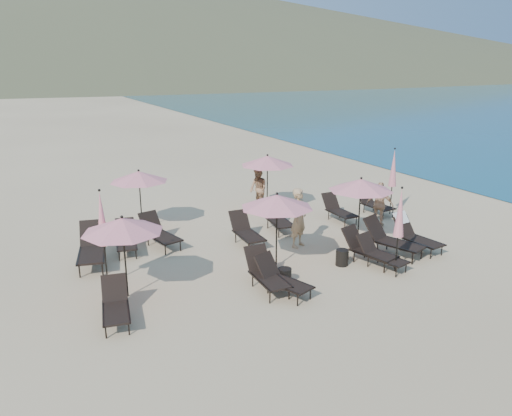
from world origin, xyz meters
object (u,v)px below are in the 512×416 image
lounger_1 (282,278)px  beachgoer_a (299,218)px  lounger_10 (338,209)px  side_table_0 (285,276)px  beachgoer_c (380,205)px  lounger_4 (380,254)px  lounger_6 (92,247)px  lounger_3 (367,248)px  lounger_12 (391,239)px  lounger_0 (115,304)px  lounger_9 (277,217)px  umbrella_open_1 (277,201)px  umbrella_open_0 (122,225)px  umbrella_closed_0 (400,213)px  umbrella_open_2 (361,185)px  umbrella_closed_2 (102,219)px  lounger_5 (414,233)px  lounger_11 (374,202)px  umbrella_closed_1 (393,168)px  umbrella_open_3 (139,176)px  lounger_2 (266,273)px  lounger_8 (246,231)px  lounger_13 (126,239)px  beachgoer_b (258,189)px  side_table_1 (342,258)px  umbrella_open_4 (267,161)px

lounger_1 → beachgoer_a: 3.37m
lounger_10 → side_table_0: 5.71m
lounger_10 → beachgoer_c: size_ratio=0.99×
lounger_4 → lounger_6: size_ratio=0.79×
lounger_3 → lounger_12: bearing=-5.5°
lounger_0 → lounger_10: 9.38m
lounger_9 → umbrella_open_1: bearing=-112.3°
beachgoer_c → lounger_12: bearing=110.5°
lounger_10 → side_table_0: lounger_10 is taller
umbrella_open_1 → beachgoer_a: bearing=37.9°
umbrella_open_0 → umbrella_closed_0: (6.82, -1.82, -0.16)m
lounger_9 → lounger_3: bearing=-69.2°
umbrella_open_2 → side_table_0: bearing=-156.9°
umbrella_open_2 → umbrella_closed_2: bearing=176.1°
lounger_5 → lounger_11: 3.68m
umbrella_closed_1 → beachgoer_a: (-4.84, -1.32, -0.82)m
lounger_12 → umbrella_open_3: 8.31m
lounger_5 → lounger_6: lounger_6 is taller
lounger_2 → lounger_11: (6.63, 3.85, -0.01)m
lounger_3 → lounger_9: 3.74m
umbrella_closed_1 → lounger_11: bearing=145.7°
lounger_0 → lounger_8: 5.55m
umbrella_closed_2 → beachgoer_a: size_ratio=1.37×
lounger_13 → beachgoer_b: bearing=32.4°
beachgoer_a → side_table_1: bearing=-106.7°
umbrella_open_2 → beachgoer_b: bearing=102.3°
lounger_6 → beachgoer_c: (9.39, -1.04, 0.28)m
lounger_8 → umbrella_open_3: umbrella_open_3 is taller
umbrella_closed_1 → beachgoer_c: 1.91m
lounger_5 → lounger_13: size_ratio=1.06×
lounger_2 → lounger_5: lounger_5 is taller
lounger_0 → lounger_9: lounger_9 is taller
lounger_0 → umbrella_open_4: bearing=50.7°
umbrella_open_4 → umbrella_closed_2: bearing=-149.7°
lounger_1 → side_table_1: bearing=-1.0°
lounger_4 → lounger_10: bearing=55.9°
lounger_4 → lounger_13: size_ratio=0.98×
umbrella_open_3 → side_table_0: (2.14, -5.96, -1.63)m
lounger_1 → beachgoer_b: size_ratio=1.03×
lounger_11 → umbrella_closed_1: bearing=-39.4°
lounger_4 → lounger_5: lounger_5 is taller
lounger_6 → lounger_5: bearing=-7.0°
umbrella_open_1 → umbrella_closed_1: (6.23, 2.41, -0.15)m
lounger_3 → lounger_10: lounger_3 is taller
lounger_8 → umbrella_closed_1: 6.34m
side_table_0 → beachgoer_b: (2.48, 6.29, 0.59)m
umbrella_open_2 → side_table_1: size_ratio=4.66×
lounger_9 → umbrella_open_1: size_ratio=0.79×
side_table_1 → umbrella_open_1: bearing=156.1°
lounger_8 → umbrella_open_0: (-4.15, -1.95, 1.39)m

